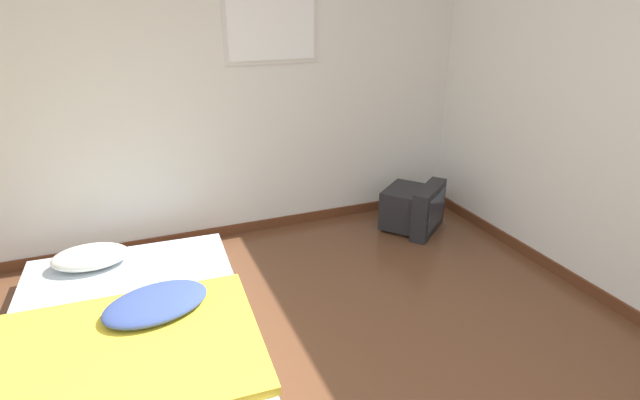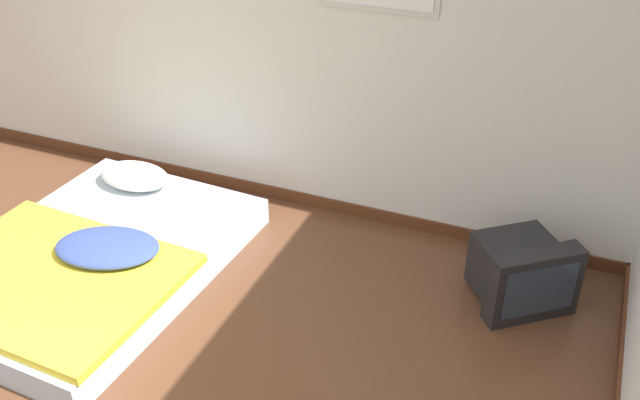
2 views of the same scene
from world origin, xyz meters
The scene contains 3 objects.
wall_back centered at (0.01, 2.62, 1.29)m, with size 7.27×0.08×2.60m.
mattress_bed centered at (-0.62, 1.33, 0.12)m, with size 1.49×1.98×0.33m.
crt_tv centered at (1.84, 2.08, 0.21)m, with size 0.66×0.66×0.43m.
Camera 2 is at (2.03, -1.39, 2.70)m, focal length 40.00 mm.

